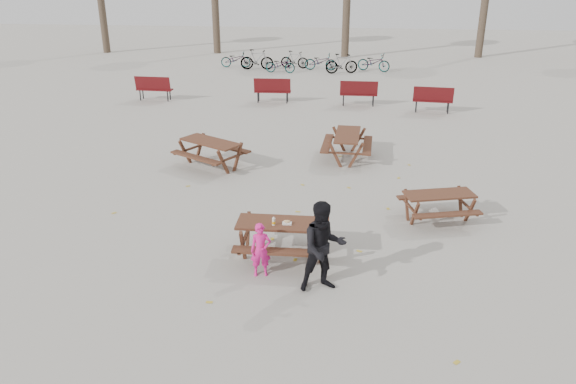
# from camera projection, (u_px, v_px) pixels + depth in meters

# --- Properties ---
(ground) EXTENTS (80.00, 80.00, 0.00)m
(ground) POSITION_uv_depth(u_px,v_px,m) (283.00, 257.00, 11.27)
(ground) COLOR gray
(ground) RESTS_ON ground
(main_picnic_table) EXTENTS (1.80, 1.45, 0.78)m
(main_picnic_table) POSITION_uv_depth(u_px,v_px,m) (283.00, 231.00, 11.04)
(main_picnic_table) COLOR #3B1F15
(main_picnic_table) RESTS_ON ground
(food_tray) EXTENTS (0.18, 0.11, 0.03)m
(food_tray) POSITION_uv_depth(u_px,v_px,m) (287.00, 223.00, 10.89)
(food_tray) COLOR white
(food_tray) RESTS_ON main_picnic_table
(bread_roll) EXTENTS (0.14, 0.06, 0.05)m
(bread_roll) POSITION_uv_depth(u_px,v_px,m) (287.00, 221.00, 10.87)
(bread_roll) COLOR tan
(bread_roll) RESTS_ON food_tray
(soda_bottle) EXTENTS (0.07, 0.07, 0.17)m
(soda_bottle) POSITION_uv_depth(u_px,v_px,m) (274.00, 222.00, 10.82)
(soda_bottle) COLOR silver
(soda_bottle) RESTS_ON main_picnic_table
(child) EXTENTS (0.43, 0.33, 1.06)m
(child) POSITION_uv_depth(u_px,v_px,m) (261.00, 250.00, 10.44)
(child) COLOR #E41C82
(child) RESTS_ON ground
(adult) EXTENTS (0.99, 0.87, 1.70)m
(adult) POSITION_uv_depth(u_px,v_px,m) (323.00, 247.00, 9.87)
(adult) COLOR black
(adult) RESTS_ON ground
(picnic_table_east) EXTENTS (1.82, 1.61, 0.67)m
(picnic_table_east) POSITION_uv_depth(u_px,v_px,m) (438.00, 207.00, 12.71)
(picnic_table_east) COLOR #3B1F15
(picnic_table_east) RESTS_ON ground
(picnic_table_north) EXTENTS (2.28, 2.16, 0.77)m
(picnic_table_north) POSITION_uv_depth(u_px,v_px,m) (211.00, 154.00, 15.98)
(picnic_table_north) COLOR #3B1F15
(picnic_table_north) RESTS_ON ground
(picnic_table_far) EXTENTS (1.54, 1.87, 0.77)m
(picnic_table_far) POSITION_uv_depth(u_px,v_px,m) (347.00, 146.00, 16.62)
(picnic_table_far) COLOR #3B1F15
(picnic_table_far) RESTS_ON ground
(park_bench_row) EXTENTS (12.91, 1.55, 1.03)m
(park_bench_row) POSITION_uv_depth(u_px,v_px,m) (302.00, 92.00, 22.70)
(park_bench_row) COLOR #5E1216
(park_bench_row) RESTS_ON ground
(bicycle_row) EXTENTS (9.20, 2.06, 1.06)m
(bicycle_row) POSITION_uv_depth(u_px,v_px,m) (303.00, 61.00, 29.71)
(bicycle_row) COLOR black
(bicycle_row) RESTS_ON ground
(fallen_leaves) EXTENTS (11.00, 11.00, 0.01)m
(fallen_leaves) POSITION_uv_depth(u_px,v_px,m) (315.00, 207.00, 13.51)
(fallen_leaves) COLOR gold
(fallen_leaves) RESTS_ON ground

